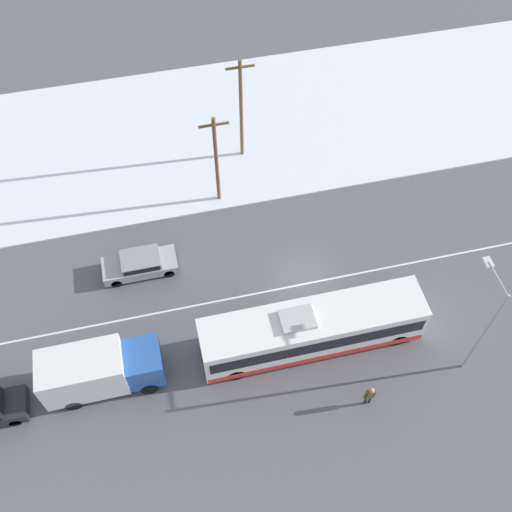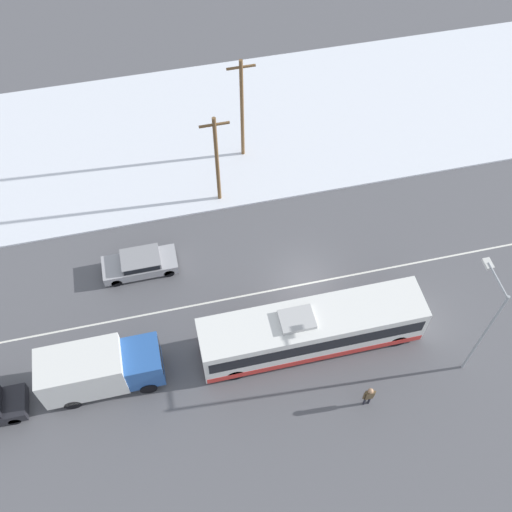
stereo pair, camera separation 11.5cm
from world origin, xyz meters
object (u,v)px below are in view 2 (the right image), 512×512
at_px(pedestrian_at_stop, 369,395).
at_px(utility_pole_snowlot, 242,109).
at_px(city_bus, 312,330).
at_px(box_truck, 98,369).
at_px(sedan_car, 140,263).
at_px(utility_pole_roadside, 217,159).
at_px(streetlamp, 485,319).

relative_size(pedestrian_at_stop, utility_pole_snowlot, 0.23).
distance_m(city_bus, utility_pole_snowlot, 15.38).
xyz_separation_m(box_truck, sedan_car, (2.78, 6.85, -0.94)).
relative_size(pedestrian_at_stop, utility_pole_roadside, 0.26).
bearing_deg(utility_pole_roadside, city_bus, -75.65).
xyz_separation_m(city_bus, utility_pole_roadside, (-2.94, 11.50, 2.14)).
relative_size(sedan_car, streetlamp, 0.60).
bearing_deg(city_bus, streetlamp, -20.02).
xyz_separation_m(city_bus, box_truck, (-11.38, 0.14, 0.12)).
xyz_separation_m(city_bus, utility_pole_snowlot, (-0.59, 15.15, 2.57)).
distance_m(sedan_car, utility_pole_snowlot, 11.93).
xyz_separation_m(city_bus, sedan_car, (-8.60, 6.99, -0.82)).
bearing_deg(utility_pole_roadside, utility_pole_snowlot, 57.20).
distance_m(box_truck, utility_pole_roadside, 14.30).
distance_m(box_truck, utility_pole_snowlot, 18.65).
bearing_deg(city_bus, utility_pole_roadside, 104.35).
bearing_deg(utility_pole_roadside, pedestrian_at_stop, -72.58).
height_order(box_truck, utility_pole_roadside, utility_pole_roadside).
relative_size(city_bus, utility_pole_snowlot, 1.55).
relative_size(box_truck, sedan_car, 1.40).
relative_size(box_truck, utility_pole_roadside, 0.88).
bearing_deg(box_truck, sedan_car, 67.88).
distance_m(box_truck, sedan_car, 7.45).
relative_size(sedan_car, pedestrian_at_stop, 2.48).
xyz_separation_m(utility_pole_roadside, utility_pole_snowlot, (2.35, 3.65, 0.43)).
bearing_deg(box_truck, utility_pole_snowlot, 54.28).
relative_size(sedan_car, utility_pole_roadside, 0.63).
bearing_deg(utility_pole_snowlot, pedestrian_at_stop, -82.49).
bearing_deg(box_truck, city_bus, -0.72).
bearing_deg(streetlamp, box_truck, 171.20).
bearing_deg(utility_pole_roadside, streetlamp, -53.30).
distance_m(city_bus, box_truck, 11.39).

